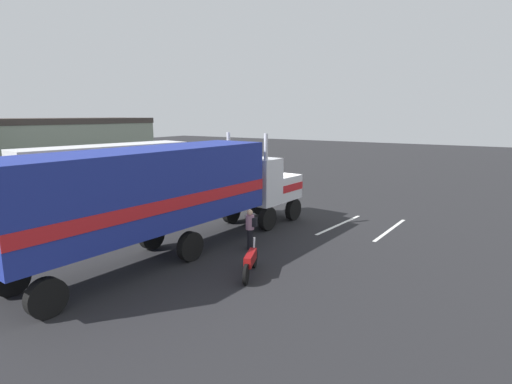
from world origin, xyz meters
TOP-DOWN VIEW (x-y plane):
  - ground_plane at (0.00, 0.00)m, footprint 120.00×120.00m
  - lane_stripe_near at (0.26, -3.50)m, footprint 4.38×0.73m
  - lane_stripe_mid at (0.69, -5.85)m, footprint 4.40×0.47m
  - semi_truck at (-7.10, 0.58)m, footprint 14.33×3.81m
  - person_bystander at (-5.04, -1.71)m, footprint 0.37×0.48m
  - parked_bus at (-1.29, 11.67)m, footprint 11.28×4.54m
  - motorcycle at (-7.30, -3.15)m, footprint 2.00×0.85m
  - building_backdrop at (2.54, 24.21)m, footprint 18.77×7.67m

SIDE VIEW (x-z plane):
  - ground_plane at x=0.00m, z-range 0.00..0.00m
  - lane_stripe_near at x=0.26m, z-range 0.00..0.01m
  - lane_stripe_mid at x=0.69m, z-range 0.00..0.01m
  - motorcycle at x=-7.30m, z-range -0.08..1.04m
  - person_bystander at x=-5.04m, z-range 0.08..1.71m
  - parked_bus at x=-1.29m, z-range 0.37..3.77m
  - semi_truck at x=-7.10m, z-range 0.27..4.77m
  - building_backdrop at x=2.54m, z-range 0.21..5.21m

